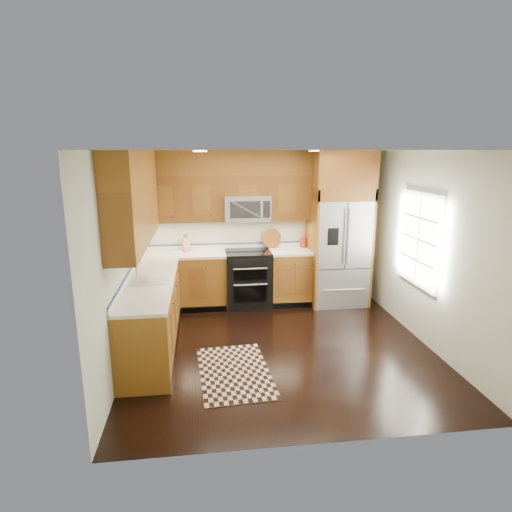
{
  "coord_description": "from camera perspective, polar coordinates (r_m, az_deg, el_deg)",
  "views": [
    {
      "loc": [
        -1.0,
        -5.26,
        2.6
      ],
      "look_at": [
        -0.25,
        0.6,
        1.13
      ],
      "focal_mm": 30.0,
      "sensor_mm": 36.0,
      "label": 1
    }
  ],
  "objects": [
    {
      "name": "utensil_crock",
      "position": [
        7.55,
        6.31,
        2.05
      ],
      "size": [
        0.12,
        0.12,
        0.34
      ],
      "color": "#AE2615",
      "rests_on": "countertop"
    },
    {
      "name": "wall_right",
      "position": [
        6.2,
        21.9,
        0.81
      ],
      "size": [
        0.02,
        4.0,
        2.6
      ],
      "primitive_type": "cube",
      "color": "beige",
      "rests_on": "ground"
    },
    {
      "name": "ground",
      "position": [
        5.95,
        3.21,
        -11.97
      ],
      "size": [
        4.0,
        4.0,
        0.0
      ],
      "primitive_type": "plane",
      "color": "black",
      "rests_on": "ground"
    },
    {
      "name": "knife_block",
      "position": [
        7.33,
        -9.35,
        1.58
      ],
      "size": [
        0.14,
        0.16,
        0.28
      ],
      "color": "tan",
      "rests_on": "countertop"
    },
    {
      "name": "upper_cabinets",
      "position": [
        6.38,
        -8.69,
        8.61
      ],
      "size": [
        2.85,
        3.0,
        1.15
      ],
      "color": "brown",
      "rests_on": "ground"
    },
    {
      "name": "rug",
      "position": [
        5.34,
        -2.9,
        -15.15
      ],
      "size": [
        0.91,
        1.43,
        0.01
      ],
      "primitive_type": "cube",
      "rotation": [
        0.0,
        0.0,
        0.07
      ],
      "color": "black",
      "rests_on": "ground"
    },
    {
      "name": "microwave",
      "position": [
        7.16,
        -1.2,
        6.4
      ],
      "size": [
        0.76,
        0.4,
        0.42
      ],
      "color": "#B2B2B7",
      "rests_on": "ground"
    },
    {
      "name": "sink_faucet",
      "position": [
        5.77,
        -14.3,
        -2.68
      ],
      "size": [
        0.54,
        0.44,
        0.37
      ],
      "color": "#B2B2B7",
      "rests_on": "countertop"
    },
    {
      "name": "wall_back",
      "position": [
        7.45,
        0.57,
        3.89
      ],
      "size": [
        4.0,
        0.02,
        2.6
      ],
      "primitive_type": "cube",
      "color": "beige",
      "rests_on": "ground"
    },
    {
      "name": "range",
      "position": [
        7.29,
        -1.04,
        -3.05
      ],
      "size": [
        0.76,
        0.67,
        0.95
      ],
      "color": "black",
      "rests_on": "ground"
    },
    {
      "name": "refrigerator",
      "position": [
        7.38,
        11.04,
        3.57
      ],
      "size": [
        0.98,
        0.75,
        2.6
      ],
      "color": "#B2B2B7",
      "rests_on": "ground"
    },
    {
      "name": "base_cabinets",
      "position": [
        6.53,
        -8.92,
        -5.46
      ],
      "size": [
        2.85,
        3.0,
        0.9
      ],
      "color": "brown",
      "rests_on": "ground"
    },
    {
      "name": "window",
      "position": [
        6.34,
        20.94,
        2.1
      ],
      "size": [
        0.04,
        1.1,
        1.3
      ],
      "color": "white",
      "rests_on": "ground"
    },
    {
      "name": "wall_left",
      "position": [
        5.51,
        -17.5,
        -0.35
      ],
      "size": [
        0.02,
        4.0,
        2.6
      ],
      "primitive_type": "cube",
      "color": "beige",
      "rests_on": "ground"
    },
    {
      "name": "countertop",
      "position": [
        6.5,
        -7.8,
        -1.17
      ],
      "size": [
        2.86,
        3.01,
        0.04
      ],
      "color": "white",
      "rests_on": "base_cabinets"
    },
    {
      "name": "cutting_board",
      "position": [
        7.48,
        2.07,
        1.21
      ],
      "size": [
        0.39,
        0.39,
        0.02
      ],
      "primitive_type": "cylinder",
      "rotation": [
        0.0,
        0.0,
        0.17
      ],
      "color": "brown",
      "rests_on": "countertop"
    }
  ]
}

